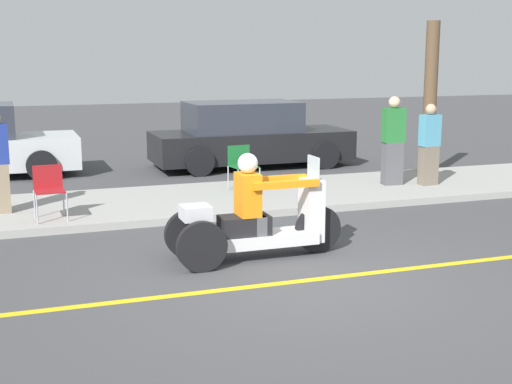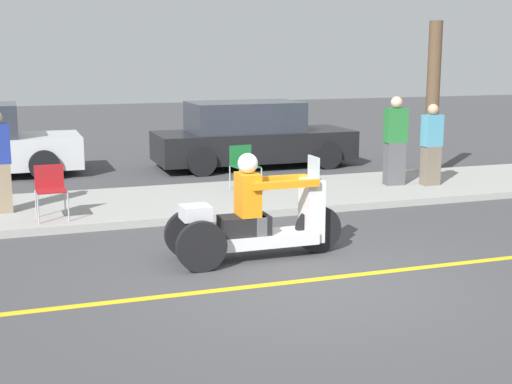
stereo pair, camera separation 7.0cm
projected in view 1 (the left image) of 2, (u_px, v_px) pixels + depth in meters
ground_plane at (308, 280)px, 8.42m from camera, size 60.00×60.00×0.00m
lane_stripe at (287, 283)px, 8.33m from camera, size 24.00×0.12×0.01m
sidewalk_strip at (204, 200)px, 12.66m from camera, size 28.00×2.80×0.12m
motorcycle_trike at (256, 221)px, 9.22m from camera, size 2.34×0.76×1.39m
spectator_by_tree at (393, 142)px, 13.70m from camera, size 0.43×0.28×1.70m
spectator_mid_group at (429, 146)px, 13.69m from camera, size 0.38×0.24×1.56m
folding_chair_set_back at (242, 163)px, 13.25m from camera, size 0.52×0.52×0.82m
folding_chair_curbside at (49, 186)px, 10.93m from camera, size 0.48×0.48×0.82m
parked_car_lot_right at (248, 136)px, 16.61m from camera, size 4.61×1.95×1.52m
tree_trunk at (430, 97)px, 15.07m from camera, size 0.28×0.28×3.17m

